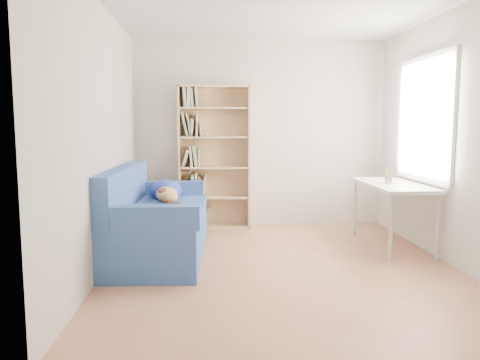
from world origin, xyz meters
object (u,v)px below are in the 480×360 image
object	(u,v)px
pen_cup	(388,178)
bookshelf	(214,163)
desk	(393,189)
sofa	(156,222)

from	to	relation	value
pen_cup	bookshelf	bearing A→B (deg)	149.93
bookshelf	desk	size ratio (longest dim) A/B	1.48
bookshelf	pen_cup	bearing A→B (deg)	-30.07
bookshelf	pen_cup	distance (m)	2.32
sofa	desk	xyz separation A→B (m)	(2.74, 0.20, 0.31)
sofa	pen_cup	distance (m)	2.71
desk	bookshelf	bearing A→B (deg)	151.21
sofa	bookshelf	size ratio (longest dim) A/B	1.03
sofa	pen_cup	xyz separation A→B (m)	(2.66, 0.18, 0.44)
desk	sofa	bearing A→B (deg)	-175.84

